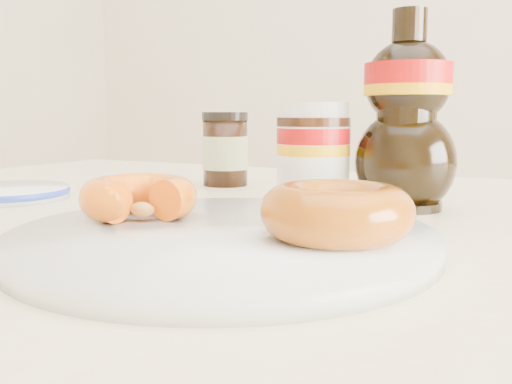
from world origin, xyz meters
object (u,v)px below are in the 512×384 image
at_px(plate, 223,238).
at_px(donut_bitten, 139,197).
at_px(blue_rim_saucer, 7,192).
at_px(dark_jar, 225,150).
at_px(syrup_bottle, 407,111).
at_px(nutella_jar, 313,151).
at_px(donut_whole, 337,212).
at_px(dining_table, 342,320).

distance_m(plate, donut_bitten, 0.09).
height_order(plate, blue_rim_saucer, plate).
height_order(donut_bitten, dark_jar, dark_jar).
relative_size(plate, syrup_bottle, 1.53).
distance_m(nutella_jar, dark_jar, 0.20).
bearing_deg(syrup_bottle, nutella_jar, -164.34).
distance_m(plate, donut_whole, 0.09).
height_order(nutella_jar, blue_rim_saucer, nutella_jar).
bearing_deg(dark_jar, plate, -59.68).
bearing_deg(dining_table, nutella_jar, 125.66).
bearing_deg(donut_whole, syrup_bottle, 92.32).
height_order(donut_bitten, syrup_bottle, syrup_bottle).
height_order(dining_table, blue_rim_saucer, blue_rim_saucer).
bearing_deg(blue_rim_saucer, donut_whole, -11.83).
relative_size(donut_bitten, nutella_jar, 0.85).
xyz_separation_m(donut_whole, blue_rim_saucer, (-0.42, 0.09, -0.03)).
relative_size(syrup_bottle, dark_jar, 2.01).
distance_m(donut_bitten, nutella_jar, 0.21).
height_order(donut_bitten, nutella_jar, nutella_jar).
relative_size(dark_jar, blue_rim_saucer, 0.72).
distance_m(plate, syrup_bottle, 0.26).
bearing_deg(dining_table, blue_rim_saucer, -176.59).
bearing_deg(donut_whole, plate, -174.82).
xyz_separation_m(plate, syrup_bottle, (0.07, 0.23, 0.09)).
xyz_separation_m(dining_table, plate, (-0.05, -0.12, 0.09)).
bearing_deg(dark_jar, donut_bitten, -71.48).
xyz_separation_m(dining_table, nutella_jar, (-0.07, 0.09, 0.14)).
distance_m(donut_bitten, dark_jar, 0.32).
distance_m(dining_table, blue_rim_saucer, 0.40).
relative_size(dining_table, dark_jar, 14.37).
distance_m(nutella_jar, blue_rim_saucer, 0.35).
bearing_deg(donut_bitten, syrup_bottle, 60.63).
bearing_deg(syrup_bottle, dining_table, -101.32).
bearing_deg(donut_whole, nutella_jar, 115.78).
bearing_deg(donut_bitten, blue_rim_saucer, 166.49).
distance_m(donut_bitten, syrup_bottle, 0.28).
bearing_deg(blue_rim_saucer, nutella_jar, 19.47).
relative_size(nutella_jar, syrup_bottle, 0.54).
bearing_deg(syrup_bottle, dark_jar, 162.37).
xyz_separation_m(donut_whole, syrup_bottle, (-0.01, 0.23, 0.07)).
xyz_separation_m(plate, donut_bitten, (-0.08, 0.01, 0.02)).
distance_m(dark_jar, blue_rim_saucer, 0.27).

